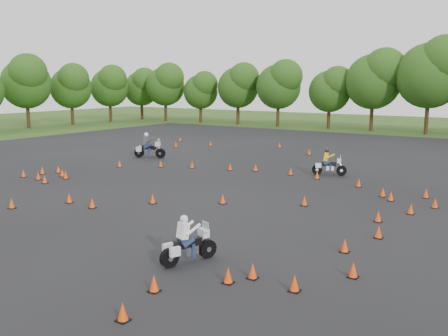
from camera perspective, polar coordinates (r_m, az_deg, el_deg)
The scene contains 7 objects.
ground at distance 23.51m, azimuth -5.38°, elevation -4.27°, with size 140.00×140.00×0.00m, color #2D5119.
asphalt_pad at distance 28.32m, azimuth 2.23°, elevation -1.81°, with size 62.00×62.00×0.00m, color black.
treeline at distance 54.65m, azimuth 20.55°, elevation 8.08°, with size 86.96×32.17×11.13m.
traffic_cones at distance 27.10m, azimuth 1.41°, elevation -1.84°, with size 32.96×31.16×0.45m.
rider_grey at distance 38.32m, azimuth -8.49°, elevation 2.59°, with size 2.49×0.76×1.92m, color #46474F, non-canonical shape.
rider_yellow at distance 31.29m, azimuth 11.97°, elevation 0.61°, with size 2.10×0.65×1.62m, color yellow, non-canonical shape.
rider_white at distance 16.00m, azimuth -4.06°, elevation -8.04°, with size 2.06×0.63×1.59m, color white, non-canonical shape.
Camera 1 is at (14.32, -17.75, 5.69)m, focal length 40.00 mm.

